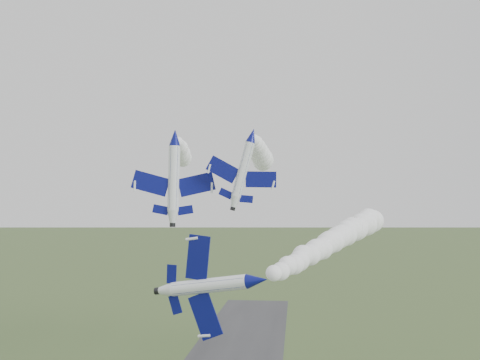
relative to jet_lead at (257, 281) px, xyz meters
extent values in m
cylinder|color=white|center=(-0.02, 0.12, -0.01)|extent=(3.88, 8.64, 1.72)
cone|color=#0A0F61|center=(-1.42, -5.05, -0.01)|extent=(2.24, 2.60, 1.72)
cone|color=white|center=(1.33, 5.09, -0.01)|extent=(2.14, 2.21, 1.72)
cylinder|color=black|center=(1.60, 6.06, -0.01)|extent=(1.00, 0.81, 0.87)
ellipsoid|color=black|center=(-0.05, -2.14, 0.08)|extent=(1.87, 3.11, 1.15)
cube|color=#0A0F61|center=(-0.38, 1.05, 2.97)|extent=(1.42, 2.55, 4.62)
cube|color=#0A0F61|center=(0.47, 0.82, -3.03)|extent=(1.42, 2.55, 4.62)
cube|color=#0A0F61|center=(0.87, 4.27, 1.59)|extent=(0.67, 1.18, 2.01)
cube|color=#0A0F61|center=(1.32, 4.15, -1.61)|extent=(0.67, 1.18, 2.01)
cube|color=#0A0F61|center=(2.28, 3.64, 0.18)|extent=(2.56, 2.14, 0.44)
cylinder|color=white|center=(-13.46, 21.35, 17.43)|extent=(3.26, 9.39, 1.68)
cone|color=#0A0F61|center=(-12.45, 15.61, 17.43)|extent=(2.08, 2.67, 1.68)
cone|color=white|center=(-14.44, 26.87, 17.43)|extent=(2.00, 2.24, 1.68)
cylinder|color=black|center=(-14.63, 27.95, 17.43)|extent=(0.95, 0.80, 0.85)
ellipsoid|color=black|center=(-13.04, 19.01, 18.05)|extent=(1.65, 3.31, 1.12)
cube|color=#0A0F61|center=(-16.87, 21.64, 17.33)|extent=(5.44, 3.48, 0.26)
cube|color=#0A0F61|center=(-10.37, 22.78, 17.20)|extent=(5.44, 3.48, 0.26)
cube|color=#0A0F61|center=(-16.00, 25.59, 17.46)|extent=(2.38, 1.57, 0.15)
cube|color=#0A0F61|center=(-12.53, 26.20, 17.39)|extent=(2.38, 1.57, 0.15)
cube|color=#0A0F61|center=(-14.19, 25.64, 18.86)|extent=(0.48, 1.76, 2.42)
cylinder|color=white|center=(-2.19, 20.51, 17.45)|extent=(1.99, 7.87, 1.71)
cone|color=#0A0F61|center=(-2.01, 15.59, 17.45)|extent=(1.78, 2.11, 1.71)
cone|color=white|center=(-2.37, 25.25, 17.45)|extent=(1.77, 1.74, 1.71)
cylinder|color=black|center=(-2.40, 26.18, 17.45)|extent=(0.88, 0.59, 0.86)
ellipsoid|color=black|center=(-1.98, 18.51, 17.95)|extent=(1.24, 2.72, 1.14)
cube|color=#0A0F61|center=(-4.95, 21.15, 18.03)|extent=(4.25, 2.38, 1.22)
cube|color=#0A0F61|center=(0.44, 21.35, 16.59)|extent=(4.25, 2.38, 1.22)
cube|color=#0A0F61|center=(-3.77, 24.36, 17.83)|extent=(1.86, 1.09, 0.57)
cube|color=#0A0F61|center=(-0.90, 24.47, 17.06)|extent=(1.86, 1.09, 0.57)
cube|color=#0A0F61|center=(-2.02, 24.20, 18.61)|extent=(0.69, 1.51, 2.01)
camera|label=1|loc=(3.92, -53.95, 7.32)|focal=40.00mm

